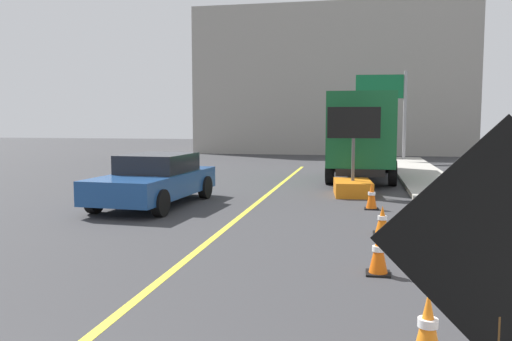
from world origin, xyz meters
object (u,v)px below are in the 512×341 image
at_px(traffic_cone_near_sign, 428,328).
at_px(box_truck, 362,134).
at_px(highway_guide_sign, 391,100).
at_px(traffic_cone_mid_lane, 379,252).
at_px(pickup_car, 155,179).
at_px(roadwork_sign, 502,251).
at_px(traffic_cone_curbside, 372,196).
at_px(traffic_cone_far_lane, 382,220).
at_px(arrow_board_trailer, 353,180).

bearing_deg(traffic_cone_near_sign, box_truck, 92.04).
distance_m(highway_guide_sign, traffic_cone_mid_lane, 22.40).
distance_m(pickup_car, traffic_cone_near_sign, 10.33).
xyz_separation_m(box_truck, traffic_cone_mid_lane, (0.21, -13.01, -1.44)).
relative_size(roadwork_sign, traffic_cone_near_sign, 3.22).
bearing_deg(traffic_cone_curbside, pickup_car, -175.79).
relative_size(roadwork_sign, pickup_car, 0.50).
relative_size(pickup_car, traffic_cone_curbside, 6.54).
distance_m(highway_guide_sign, traffic_cone_far_lane, 19.56).
height_order(roadwork_sign, highway_guide_sign, highway_guide_sign).
height_order(roadwork_sign, traffic_cone_curbside, roadwork_sign).
bearing_deg(arrow_board_trailer, traffic_cone_far_lane, -83.09).
height_order(box_truck, traffic_cone_near_sign, box_truck).
distance_m(roadwork_sign, traffic_cone_far_lane, 7.35).
relative_size(pickup_car, highway_guide_sign, 0.94).
relative_size(arrow_board_trailer, traffic_cone_near_sign, 3.73).
xyz_separation_m(traffic_cone_near_sign, traffic_cone_curbside, (-0.33, 8.77, -0.00)).
distance_m(roadwork_sign, pickup_car, 11.70).
relative_size(roadwork_sign, traffic_cone_mid_lane, 3.40).
distance_m(box_truck, traffic_cone_mid_lane, 13.09).
xyz_separation_m(highway_guide_sign, traffic_cone_far_lane, (-1.15, -19.28, -3.14)).
distance_m(highway_guide_sign, traffic_cone_near_sign, 25.26).
relative_size(arrow_board_trailer, traffic_cone_mid_lane, 3.93).
bearing_deg(highway_guide_sign, traffic_cone_mid_lane, -93.41).
distance_m(arrow_board_trailer, box_truck, 4.80).
bearing_deg(traffic_cone_curbside, traffic_cone_near_sign, -87.84).
relative_size(arrow_board_trailer, traffic_cone_curbside, 3.75).
distance_m(traffic_cone_near_sign, traffic_cone_mid_lane, 2.92).
distance_m(pickup_car, highway_guide_sign, 18.34).
relative_size(traffic_cone_far_lane, traffic_cone_curbside, 0.81).
xyz_separation_m(traffic_cone_far_lane, traffic_cone_curbside, (-0.15, 2.99, 0.07)).
height_order(traffic_cone_near_sign, traffic_cone_far_lane, traffic_cone_near_sign).
distance_m(traffic_cone_near_sign, traffic_cone_curbside, 8.77).
bearing_deg(highway_guide_sign, traffic_cone_curbside, -94.56).
xyz_separation_m(traffic_cone_near_sign, traffic_cone_mid_lane, (-0.35, 2.90, -0.02)).
distance_m(pickup_car, traffic_cone_curbside, 5.78).
bearing_deg(roadwork_sign, traffic_cone_near_sign, 99.24).
height_order(pickup_car, traffic_cone_far_lane, pickup_car).
bearing_deg(arrow_board_trailer, traffic_cone_mid_lane, -86.61).
bearing_deg(traffic_cone_mid_lane, traffic_cone_curbside, 89.79).
relative_size(arrow_board_trailer, pickup_car, 0.57).
height_order(box_truck, highway_guide_sign, highway_guide_sign).
xyz_separation_m(highway_guide_sign, traffic_cone_near_sign, (-0.97, -25.05, -3.07)).
height_order(roadwork_sign, traffic_cone_near_sign, roadwork_sign).
relative_size(roadwork_sign, box_truck, 0.31).
height_order(traffic_cone_near_sign, traffic_cone_mid_lane, traffic_cone_near_sign).
bearing_deg(traffic_cone_mid_lane, traffic_cone_far_lane, 86.57).
bearing_deg(traffic_cone_far_lane, traffic_cone_curbside, 92.89).
bearing_deg(roadwork_sign, box_truck, 92.65).
distance_m(roadwork_sign, box_truck, 17.40).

